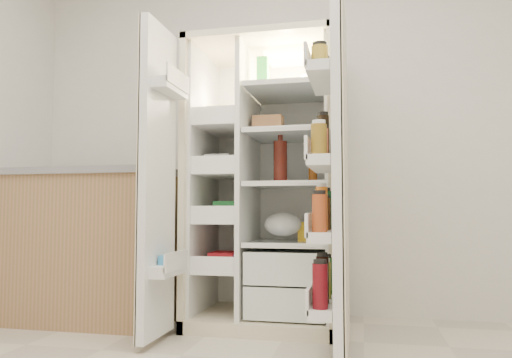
# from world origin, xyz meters

# --- Properties ---
(wall_back) EXTENTS (4.00, 0.02, 2.70)m
(wall_back) POSITION_xyz_m (0.00, 2.00, 1.35)
(wall_back) COLOR silver
(wall_back) RESTS_ON floor
(refrigerator) EXTENTS (0.92, 0.70, 1.80)m
(refrigerator) POSITION_xyz_m (-0.14, 1.65, 0.74)
(refrigerator) COLOR beige
(refrigerator) RESTS_ON floor
(freezer_door) EXTENTS (0.15, 0.40, 1.72)m
(freezer_door) POSITION_xyz_m (-0.66, 1.05, 0.89)
(freezer_door) COLOR white
(freezer_door) RESTS_ON floor
(fridge_door) EXTENTS (0.17, 0.58, 1.72)m
(fridge_door) POSITION_xyz_m (0.32, 0.96, 0.87)
(fridge_door) COLOR white
(fridge_door) RESTS_ON floor
(kitchen_counter) EXTENTS (1.36, 0.73, 0.99)m
(kitchen_counter) POSITION_xyz_m (-1.42, 1.52, 0.50)
(kitchen_counter) COLOR #A57452
(kitchen_counter) RESTS_ON floor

